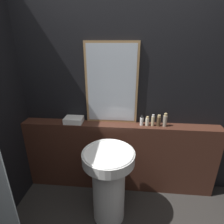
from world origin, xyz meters
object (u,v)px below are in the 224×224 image
Objects in this scene: lotion_bottle at (153,121)px; body_wash_bottle at (159,121)px; shampoo_bottle at (142,121)px; conditioner_bottle at (147,121)px; pedestal_sink at (109,181)px; towel_stack at (74,120)px; hand_soap_bottle at (165,120)px; mirror at (111,84)px.

lotion_bottle is 1.02× the size of body_wash_bottle.
shampoo_bottle reaches higher than conditioner_bottle.
pedestal_sink is 6.11× the size of lotion_bottle.
shampoo_bottle is (0.80, 0.00, 0.02)m from towel_stack.
pedestal_sink is 0.81m from lotion_bottle.
lotion_bottle is (0.13, -0.00, 0.01)m from shampoo_bottle.
towel_stack is 1.96× the size of conditioner_bottle.
hand_soap_bottle is at bearing -0.00° from shampoo_bottle.
mirror is 0.54m from shampoo_bottle.
towel_stack is 1.61× the size of body_wash_bottle.
lotion_bottle reaches higher than conditioner_bottle.
hand_soap_bottle is at bearing 0.00° from body_wash_bottle.
mirror is 4.23× the size of towel_stack.
body_wash_bottle is at bearing 0.00° from conditioner_bottle.
towel_stack is at bearing 180.00° from conditioner_bottle.
hand_soap_bottle is (0.26, -0.00, 0.02)m from shampoo_bottle.
conditioner_bottle is (0.06, -0.00, -0.00)m from shampoo_bottle.
towel_stack is at bearing 180.00° from hand_soap_bottle.
shampoo_bottle is 0.06m from conditioner_bottle.
conditioner_bottle is 0.70× the size of hand_soap_bottle.
mirror reaches higher than lotion_bottle.
shampoo_bottle is 0.84× the size of lotion_bottle.
conditioner_bottle is 0.20m from hand_soap_bottle.
conditioner_bottle is 0.80× the size of lotion_bottle.
mirror is at bearing 168.68° from shampoo_bottle.
shampoo_bottle is 0.13m from lotion_bottle.
pedestal_sink is at bearing -134.96° from lotion_bottle.
lotion_bottle is (0.92, 0.00, 0.03)m from towel_stack.
mirror is 5.83× the size of hand_soap_bottle.
lotion_bottle is (0.46, 0.46, 0.49)m from pedestal_sink.
hand_soap_bottle is (0.13, 0.00, 0.01)m from lotion_bottle.
mirror is at bearing 170.36° from conditioner_bottle.
towel_stack is (-0.44, -0.07, -0.42)m from mirror.
lotion_bottle is at bearing 45.04° from pedestal_sink.
pedestal_sink is at bearing -44.62° from towel_stack.
shampoo_bottle is 0.19m from body_wash_bottle.
shampoo_bottle is at bearing 180.00° from body_wash_bottle.
lotion_bottle is at bearing 0.00° from towel_stack.
mirror is at bearing 172.58° from body_wash_bottle.
conditioner_bottle reaches higher than pedestal_sink.
hand_soap_bottle reaches higher than lotion_bottle.
body_wash_bottle is (0.99, 0.00, 0.03)m from towel_stack.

